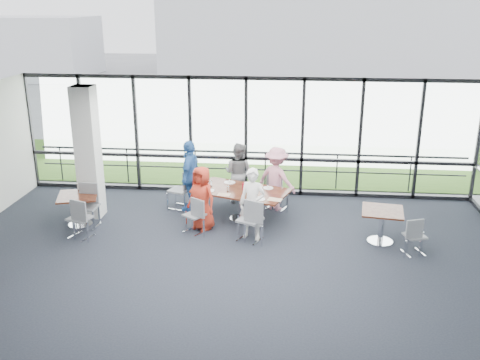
# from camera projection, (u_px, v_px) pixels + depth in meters

# --- Properties ---
(floor) EXTENTS (12.00, 10.00, 0.02)m
(floor) POSITION_uv_depth(u_px,v_px,m) (222.00, 283.00, 10.07)
(floor) COLOR black
(floor) RESTS_ON ground
(ceiling) EXTENTS (12.00, 10.00, 0.04)m
(ceiling) POSITION_uv_depth(u_px,v_px,m) (220.00, 115.00, 9.05)
(ceiling) COLOR silver
(ceiling) RESTS_ON ground
(curtain_wall_back) EXTENTS (12.00, 0.10, 3.20)m
(curtain_wall_back) POSITION_uv_depth(u_px,v_px,m) (246.00, 136.00, 14.27)
(curtain_wall_back) COLOR white
(curtain_wall_back) RESTS_ON ground
(structural_column) EXTENTS (0.50, 0.50, 3.20)m
(structural_column) POSITION_uv_depth(u_px,v_px,m) (88.00, 153.00, 12.73)
(structural_column) COLOR silver
(structural_column) RESTS_ON ground
(apron) EXTENTS (80.00, 70.00, 0.02)m
(apron) POSITION_uv_depth(u_px,v_px,m) (258.00, 147.00, 19.50)
(apron) COLOR gray
(apron) RESTS_ON ground
(grass_strip) EXTENTS (80.00, 5.00, 0.01)m
(grass_strip) POSITION_uv_depth(u_px,v_px,m) (254.00, 162.00, 17.61)
(grass_strip) COLOR #30551A
(grass_strip) RESTS_ON ground
(hangar_main) EXTENTS (24.00, 10.00, 6.00)m
(hangar_main) POSITION_uv_depth(u_px,v_px,m) (334.00, 30.00, 38.91)
(hangar_main) COLOR silver
(hangar_main) RESTS_ON ground
(hangar_aux) EXTENTS (10.00, 6.00, 4.00)m
(hangar_aux) POSITION_uv_depth(u_px,v_px,m) (20.00, 46.00, 37.54)
(hangar_aux) COLOR silver
(hangar_aux) RESTS_ON ground
(guard_rail) EXTENTS (12.00, 0.06, 0.06)m
(guard_rail) POSITION_uv_depth(u_px,v_px,m) (248.00, 169.00, 15.19)
(guard_rail) COLOR #2D2D33
(guard_rail) RESTS_ON ground
(main_table) EXTENTS (2.47, 1.86, 0.75)m
(main_table) POSITION_uv_depth(u_px,v_px,m) (241.00, 194.00, 12.80)
(main_table) COLOR black
(main_table) RESTS_ON ground
(side_table_left) EXTENTS (1.10, 1.10, 0.75)m
(side_table_left) POSITION_uv_depth(u_px,v_px,m) (78.00, 200.00, 12.46)
(side_table_left) COLOR black
(side_table_left) RESTS_ON ground
(side_table_right) EXTENTS (0.98, 0.98, 0.75)m
(side_table_right) POSITION_uv_depth(u_px,v_px,m) (382.00, 215.00, 11.56)
(side_table_right) COLOR black
(side_table_right) RESTS_ON ground
(diner_near_left) EXTENTS (0.88, 0.78, 1.50)m
(diner_near_left) POSITION_uv_depth(u_px,v_px,m) (202.00, 198.00, 12.23)
(diner_near_left) COLOR red
(diner_near_left) RESTS_ON ground
(diner_near_right) EXTENTS (0.68, 0.57, 1.62)m
(diner_near_right) POSITION_uv_depth(u_px,v_px,m) (252.00, 204.00, 11.71)
(diner_near_right) COLOR white
(diner_near_right) RESTS_ON ground
(diner_far_left) EXTENTS (0.90, 0.73, 1.60)m
(diner_far_left) POSITION_uv_depth(u_px,v_px,m) (238.00, 173.00, 13.84)
(diner_far_left) COLOR slate
(diner_far_left) RESTS_ON ground
(diner_far_right) EXTENTS (1.18, 1.00, 1.62)m
(diner_far_right) POSITION_uv_depth(u_px,v_px,m) (276.00, 179.00, 13.37)
(diner_far_right) COLOR pink
(diner_far_right) RESTS_ON ground
(diner_end) EXTENTS (0.72, 1.13, 1.81)m
(diner_end) POSITION_uv_depth(u_px,v_px,m) (190.00, 176.00, 13.30)
(diner_end) COLOR #2D62A9
(diner_end) RESTS_ON ground
(chair_main_nl) EXTENTS (0.58, 0.58, 0.85)m
(chair_main_nl) POSITION_uv_depth(u_px,v_px,m) (194.00, 215.00, 12.13)
(chair_main_nl) COLOR gray
(chair_main_nl) RESTS_ON ground
(chair_main_nr) EXTENTS (0.64, 0.64, 0.98)m
(chair_main_nr) POSITION_uv_depth(u_px,v_px,m) (250.00, 220.00, 11.69)
(chair_main_nr) COLOR gray
(chair_main_nr) RESTS_ON ground
(chair_main_fl) EXTENTS (0.55, 0.55, 0.82)m
(chair_main_fl) POSITION_uv_depth(u_px,v_px,m) (240.00, 186.00, 14.04)
(chair_main_fl) COLOR gray
(chair_main_fl) RESTS_ON ground
(chair_main_fr) EXTENTS (0.61, 0.61, 0.96)m
(chair_main_fr) POSITION_uv_depth(u_px,v_px,m) (277.00, 191.00, 13.52)
(chair_main_fr) COLOR gray
(chair_main_fr) RESTS_ON ground
(chair_main_end) EXTENTS (0.60, 0.60, 0.97)m
(chair_main_end) POSITION_uv_depth(u_px,v_px,m) (180.00, 190.00, 13.54)
(chair_main_end) COLOR gray
(chair_main_end) RESTS_ON ground
(chair_spare_la) EXTENTS (0.58, 0.58, 0.93)m
(chair_spare_la) POSITION_uv_depth(u_px,v_px,m) (80.00, 218.00, 11.85)
(chair_spare_la) COLOR gray
(chair_spare_la) RESTS_ON ground
(chair_spare_lb) EXTENTS (0.51, 0.51, 0.99)m
(chair_spare_lb) POSITION_uv_depth(u_px,v_px,m) (87.00, 207.00, 12.41)
(chair_spare_lb) COLOR gray
(chair_spare_lb) RESTS_ON ground
(chair_spare_r) EXTENTS (0.51, 0.51, 0.82)m
(chair_spare_r) POSITION_uv_depth(u_px,v_px,m) (415.00, 236.00, 11.09)
(chair_spare_r) COLOR gray
(chair_spare_r) RESTS_ON ground
(plate_nl) EXTENTS (0.27, 0.27, 0.01)m
(plate_nl) POSITION_uv_depth(u_px,v_px,m) (209.00, 191.00, 12.69)
(plate_nl) COLOR white
(plate_nl) RESTS_ON main_table
(plate_nr) EXTENTS (0.28, 0.28, 0.01)m
(plate_nr) POSITION_uv_depth(u_px,v_px,m) (259.00, 199.00, 12.15)
(plate_nr) COLOR white
(plate_nr) RESTS_ON main_table
(plate_fl) EXTENTS (0.28, 0.28, 0.01)m
(plate_fl) POSITION_uv_depth(u_px,v_px,m) (230.00, 182.00, 13.27)
(plate_fl) COLOR white
(plate_fl) RESTS_ON main_table
(plate_fr) EXTENTS (0.25, 0.25, 0.01)m
(plate_fr) POSITION_uv_depth(u_px,v_px,m) (268.00, 188.00, 12.88)
(plate_fr) COLOR white
(plate_fr) RESTS_ON main_table
(plate_end) EXTENTS (0.26, 0.26, 0.01)m
(plate_end) POSITION_uv_depth(u_px,v_px,m) (206.00, 184.00, 13.14)
(plate_end) COLOR white
(plate_end) RESTS_ON main_table
(tumbler_a) EXTENTS (0.07, 0.07, 0.13)m
(tumbler_a) POSITION_uv_depth(u_px,v_px,m) (228.00, 189.00, 12.64)
(tumbler_a) COLOR white
(tumbler_a) RESTS_ON main_table
(tumbler_b) EXTENTS (0.07, 0.07, 0.14)m
(tumbler_b) POSITION_uv_depth(u_px,v_px,m) (250.00, 192.00, 12.40)
(tumbler_b) COLOR white
(tumbler_b) RESTS_ON main_table
(tumbler_c) EXTENTS (0.07, 0.07, 0.14)m
(tumbler_c) POSITION_uv_depth(u_px,v_px,m) (248.00, 185.00, 12.90)
(tumbler_c) COLOR white
(tumbler_c) RESTS_ON main_table
(tumbler_d) EXTENTS (0.07, 0.07, 0.14)m
(tumbler_d) POSITION_uv_depth(u_px,v_px,m) (211.00, 184.00, 12.96)
(tumbler_d) COLOR white
(tumbler_d) RESTS_ON main_table
(menu_a) EXTENTS (0.31, 0.23, 0.00)m
(menu_a) POSITION_uv_depth(u_px,v_px,m) (224.00, 195.00, 12.45)
(menu_a) COLOR silver
(menu_a) RESTS_ON main_table
(menu_b) EXTENTS (0.37, 0.30, 0.00)m
(menu_b) POSITION_uv_depth(u_px,v_px,m) (275.00, 200.00, 12.14)
(menu_b) COLOR silver
(menu_b) RESTS_ON main_table
(menu_c) EXTENTS (0.35, 0.28, 0.00)m
(menu_c) POSITION_uv_depth(u_px,v_px,m) (256.00, 185.00, 13.07)
(menu_c) COLOR silver
(menu_c) RESTS_ON main_table
(condiment_caddy) EXTENTS (0.10, 0.07, 0.04)m
(condiment_caddy) POSITION_uv_depth(u_px,v_px,m) (245.00, 188.00, 12.84)
(condiment_caddy) COLOR black
(condiment_caddy) RESTS_ON main_table
(ketchup_bottle) EXTENTS (0.06, 0.06, 0.18)m
(ketchup_bottle) POSITION_uv_depth(u_px,v_px,m) (243.00, 187.00, 12.73)
(ketchup_bottle) COLOR #990316
(ketchup_bottle) RESTS_ON main_table
(green_bottle) EXTENTS (0.05, 0.05, 0.20)m
(green_bottle) POSITION_uv_depth(u_px,v_px,m) (246.00, 186.00, 12.72)
(green_bottle) COLOR #1C6830
(green_bottle) RESTS_ON main_table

